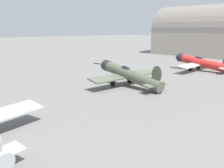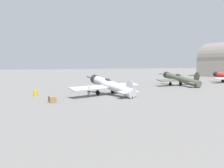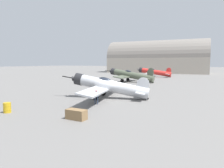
% 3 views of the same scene
% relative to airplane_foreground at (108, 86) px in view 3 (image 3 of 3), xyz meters
% --- Properties ---
extents(ground_plane, '(400.00, 400.00, 0.00)m').
position_rel_airplane_foreground_xyz_m(ground_plane, '(-0.15, 0.51, -1.56)').
color(ground_plane, slate).
extents(airplane_foreground, '(13.35, 10.97, 3.14)m').
position_rel_airplane_foreground_xyz_m(airplane_foreground, '(0.00, 0.00, 0.00)').
color(airplane_foreground, '#B7BABF').
rests_on(airplane_foreground, ground_plane).
extents(airplane_mid_apron, '(11.16, 11.71, 3.42)m').
position_rel_airplane_foreground_xyz_m(airplane_mid_apron, '(-20.68, -6.80, 0.05)').
color(airplane_mid_apron, '#4C5442').
rests_on(airplane_mid_apron, ground_plane).
extents(airplane_far_line, '(12.34, 11.19, 2.99)m').
position_rel_airplane_foreground_xyz_m(airplane_far_line, '(-39.39, -7.73, -0.07)').
color(airplane_far_line, red).
rests_on(airplane_far_line, ground_plane).
extents(ground_crew_mechanic, '(0.33, 0.58, 1.56)m').
position_rel_airplane_foreground_xyz_m(ground_crew_mechanic, '(3.87, 0.94, -0.62)').
color(ground_crew_mechanic, '#384766').
rests_on(ground_crew_mechanic, ground_plane).
extents(equipment_crate, '(0.83, 1.68, 0.79)m').
position_rel_airplane_foreground_xyz_m(equipment_crate, '(9.47, 2.94, -1.16)').
color(equipment_crate, olive).
rests_on(equipment_crate, ground_plane).
extents(fuel_drum, '(0.69, 0.69, 0.91)m').
position_rel_airplane_foreground_xyz_m(fuel_drum, '(10.96, -3.81, -1.11)').
color(fuel_drum, gold).
rests_on(fuel_drum, ground_plane).
extents(distant_hangar, '(20.09, 42.95, 15.28)m').
position_rel_airplane_foreground_xyz_m(distant_hangar, '(-65.50, -15.34, 3.85)').
color(distant_hangar, '#ADA393').
rests_on(distant_hangar, ground_plane).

